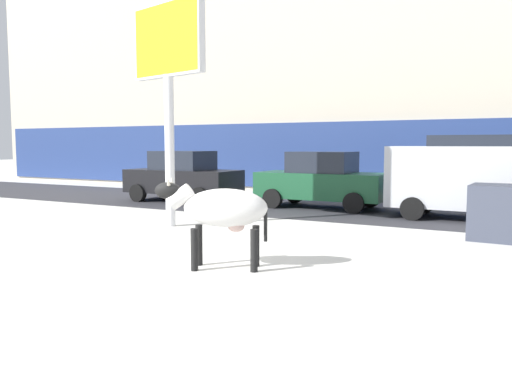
% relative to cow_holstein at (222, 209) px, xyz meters
% --- Properties ---
extents(ground_plane, '(120.00, 120.00, 0.00)m').
position_rel_cow_holstein_xyz_m(ground_plane, '(-0.97, 0.02, -1.00)').
color(ground_plane, silver).
extents(road_strip, '(60.00, 5.60, 0.01)m').
position_rel_cow_holstein_xyz_m(road_strip, '(-0.97, 8.48, -1.00)').
color(road_strip, '#333338').
rests_on(road_strip, ground).
extents(building_facade, '(44.00, 6.10, 13.00)m').
position_rel_cow_holstein_xyz_m(building_facade, '(-0.97, 15.93, 5.48)').
color(building_facade, '#BCB29E').
rests_on(building_facade, ground).
extents(cow_holstein, '(1.90, 1.15, 1.54)m').
position_rel_cow_holstein_xyz_m(cow_holstein, '(0.00, 0.00, 0.00)').
color(cow_holstein, silver).
rests_on(cow_holstein, ground).
extents(billboard, '(2.50, 0.79, 5.56)m').
position_rel_cow_holstein_xyz_m(billboard, '(-3.56, 3.16, 3.31)').
color(billboard, silver).
rests_on(billboard, ground).
extents(car_black_sedan, '(4.20, 1.99, 1.84)m').
position_rel_cow_holstein_xyz_m(car_black_sedan, '(-6.72, 7.95, -0.09)').
color(car_black_sedan, black).
rests_on(car_black_sedan, ground).
extents(car_darkgreen_sedan, '(4.20, 1.99, 1.84)m').
position_rel_cow_holstein_xyz_m(car_darkgreen_sedan, '(-1.57, 8.58, -0.09)').
color(car_darkgreen_sedan, '#194C2D').
rests_on(car_darkgreen_sedan, ground).
extents(car_silver_van, '(4.60, 2.13, 2.32)m').
position_rel_cow_holstein_xyz_m(car_silver_van, '(3.16, 8.07, 0.24)').
color(car_silver_van, '#B7BABF').
rests_on(car_silver_van, ground).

